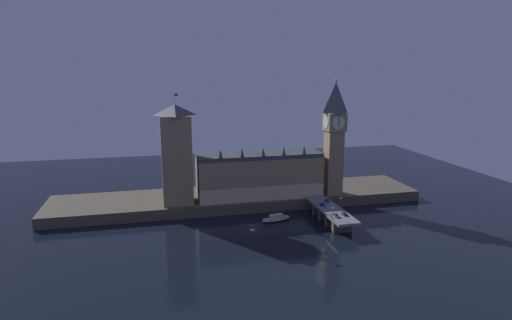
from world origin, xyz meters
name	(u,v)px	position (x,y,z in m)	size (l,w,h in m)	color
ground_plane	(252,225)	(0.00, 0.00, 0.00)	(400.00, 400.00, 0.00)	black
embankment	(238,198)	(0.00, 39.00, 3.05)	(220.00, 42.00, 6.10)	#4C4438
parliament_hall	(259,175)	(11.33, 31.76, 19.01)	(72.70, 22.86, 31.09)	#8E7A56
clock_tower	(334,134)	(55.59, 26.19, 42.28)	(11.56, 11.67, 68.30)	#8E7A56
victoria_tower	(176,154)	(-36.44, 29.69, 33.87)	(16.71, 16.71, 61.32)	#8E7A56
bridge	(331,213)	(41.81, -5.00, 4.89)	(11.73, 46.00, 7.49)	slate
car_northbound_lead	(322,204)	(39.23, 1.12, 8.15)	(2.09, 3.98, 1.41)	navy
car_northbound_trail	(336,215)	(39.23, -17.06, 8.16)	(1.94, 4.77, 1.43)	#235633
car_southbound_lead	(344,214)	(44.40, -15.90, 8.13)	(1.88, 4.23, 1.36)	black
car_southbound_trail	(327,201)	(44.40, 6.82, 8.17)	(1.86, 3.83, 1.45)	navy
pedestrian_near_rail	(330,215)	(36.65, -16.16, 8.37)	(0.38, 0.38, 1.67)	black
pedestrian_mid_walk	(342,207)	(46.98, -6.81, 8.48)	(0.38, 0.38, 1.85)	black
pedestrian_far_rail	(316,203)	(36.65, 4.03, 8.47)	(0.38, 0.38, 1.84)	black
street_lamp_near	(333,211)	(36.25, -19.72, 11.43)	(1.34, 0.60, 6.28)	#2D3333
street_lamp_mid	(341,201)	(47.38, -5.00, 11.26)	(1.34, 0.60, 6.01)	#2D3333
boat_upstream	(276,219)	(13.88, 3.31, 1.39)	(17.03, 7.18, 3.81)	#B2A893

